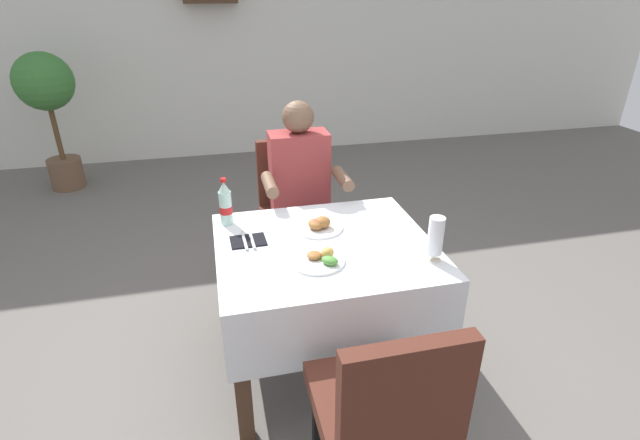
{
  "coord_description": "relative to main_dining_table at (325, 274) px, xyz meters",
  "views": [
    {
      "loc": [
        -0.42,
        -1.92,
        1.86
      ],
      "look_at": [
        0.06,
        0.12,
        0.82
      ],
      "focal_mm": 26.69,
      "sensor_mm": 36.0,
      "label": 1
    }
  ],
  "objects": [
    {
      "name": "ground_plane",
      "position": [
        -0.06,
        -0.02,
        -0.57
      ],
      "size": [
        11.0,
        11.0,
        0.0
      ],
      "primitive_type": "plane",
      "color": "#66605B"
    },
    {
      "name": "beer_glass_left",
      "position": [
        0.44,
        -0.26,
        0.29
      ],
      "size": [
        0.07,
        0.07,
        0.21
      ],
      "color": "white",
      "rests_on": "main_dining_table"
    },
    {
      "name": "plate_near_camera",
      "position": [
        -0.06,
        -0.16,
        0.19
      ],
      "size": [
        0.25,
        0.25,
        0.06
      ],
      "color": "white",
      "rests_on": "main_dining_table"
    },
    {
      "name": "seated_diner_far",
      "position": [
        0.03,
        0.74,
        0.14
      ],
      "size": [
        0.5,
        0.46,
        1.26
      ],
      "color": "#282D42",
      "rests_on": "ground"
    },
    {
      "name": "cola_bottle_primary",
      "position": [
        -0.44,
        0.33,
        0.28
      ],
      "size": [
        0.07,
        0.07,
        0.25
      ],
      "color": "silver",
      "rests_on": "main_dining_table"
    },
    {
      "name": "plate_far_diner",
      "position": [
        0.01,
        0.16,
        0.2
      ],
      "size": [
        0.25,
        0.25,
        0.07
      ],
      "color": "white",
      "rests_on": "main_dining_table"
    },
    {
      "name": "potted_plant_corner",
      "position": [
        -1.94,
        3.06,
        0.33
      ],
      "size": [
        0.53,
        0.53,
        1.33
      ],
      "color": "brown",
      "rests_on": "ground"
    },
    {
      "name": "back_wall",
      "position": [
        -0.06,
        3.85,
        1.01
      ],
      "size": [
        11.0,
        0.12,
        3.16
      ],
      "primitive_type": "cube",
      "color": "silver",
      "rests_on": "ground"
    },
    {
      "name": "main_dining_table",
      "position": [
        0.0,
        0.0,
        0.0
      ],
      "size": [
        1.04,
        0.91,
        0.74
      ],
      "color": "white",
      "rests_on": "ground"
    },
    {
      "name": "chair_near_camera_side",
      "position": [
        -0.0,
        -0.85,
        -0.01
      ],
      "size": [
        0.44,
        0.5,
        0.97
      ],
      "color": "#4C2319",
      "rests_on": "ground"
    },
    {
      "name": "chair_far_diner_seat",
      "position": [
        -0.0,
        0.85,
        -0.01
      ],
      "size": [
        0.44,
        0.5,
        0.97
      ],
      "color": "#4C2319",
      "rests_on": "ground"
    },
    {
      "name": "napkin_cutlery_set",
      "position": [
        -0.36,
        0.11,
        0.18
      ],
      "size": [
        0.17,
        0.19,
        0.01
      ],
      "color": "black",
      "rests_on": "main_dining_table"
    }
  ]
}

